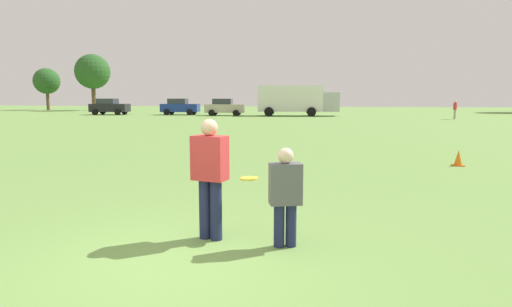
{
  "coord_description": "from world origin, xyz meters",
  "views": [
    {
      "loc": [
        1.82,
        -5.03,
        2.08
      ],
      "look_at": [
        0.51,
        3.25,
        0.97
      ],
      "focal_mm": 30.3,
      "sensor_mm": 36.0,
      "label": 1
    }
  ],
  "objects_px": {
    "traffic_cone": "(458,158)",
    "parked_car_center": "(225,107)",
    "frisbee": "(249,178)",
    "player_defender": "(285,192)",
    "bystander_sideline_watcher": "(455,109)",
    "player_thrower": "(210,172)",
    "parked_car_near_left": "(109,107)",
    "parked_car_mid_left": "(180,107)",
    "box_truck": "(296,99)"
  },
  "relations": [
    {
      "from": "box_truck",
      "to": "player_defender",
      "type": "bearing_deg",
      "value": -86.5
    },
    {
      "from": "frisbee",
      "to": "bystander_sideline_watcher",
      "type": "xyz_separation_m",
      "value": [
        12.82,
        35.67,
        0.09
      ]
    },
    {
      "from": "player_thrower",
      "to": "parked_car_near_left",
      "type": "xyz_separation_m",
      "value": [
        -22.48,
        39.99,
        -0.07
      ]
    },
    {
      "from": "frisbee",
      "to": "parked_car_center",
      "type": "relative_size",
      "value": 0.06
    },
    {
      "from": "player_thrower",
      "to": "traffic_cone",
      "type": "bearing_deg",
      "value": 53.84
    },
    {
      "from": "traffic_cone",
      "to": "parked_car_center",
      "type": "xyz_separation_m",
      "value": [
        -14.71,
        32.19,
        0.69
      ]
    },
    {
      "from": "bystander_sideline_watcher",
      "to": "parked_car_near_left",
      "type": "bearing_deg",
      "value": 173.43
    },
    {
      "from": "box_truck",
      "to": "bystander_sideline_watcher",
      "type": "relative_size",
      "value": 5.04
    },
    {
      "from": "frisbee",
      "to": "player_thrower",
      "type": "bearing_deg",
      "value": -161.12
    },
    {
      "from": "player_thrower",
      "to": "traffic_cone",
      "type": "height_order",
      "value": "player_thrower"
    },
    {
      "from": "player_defender",
      "to": "parked_car_mid_left",
      "type": "relative_size",
      "value": 0.32
    },
    {
      "from": "parked_car_near_left",
      "to": "bystander_sideline_watcher",
      "type": "relative_size",
      "value": 2.51
    },
    {
      "from": "player_defender",
      "to": "bystander_sideline_watcher",
      "type": "xyz_separation_m",
      "value": [
        12.26,
        36.01,
        0.2
      ]
    },
    {
      "from": "frisbee",
      "to": "traffic_cone",
      "type": "relative_size",
      "value": 0.56
    },
    {
      "from": "frisbee",
      "to": "parked_car_mid_left",
      "type": "height_order",
      "value": "parked_car_mid_left"
    },
    {
      "from": "box_truck",
      "to": "player_thrower",
      "type": "bearing_deg",
      "value": -88.05
    },
    {
      "from": "player_thrower",
      "to": "parked_car_center",
      "type": "distance_m",
      "value": 40.91
    },
    {
      "from": "traffic_cone",
      "to": "box_truck",
      "type": "xyz_separation_m",
      "value": [
        -7.0,
        32.74,
        1.52
      ]
    },
    {
      "from": "player_thrower",
      "to": "parked_car_mid_left",
      "type": "height_order",
      "value": "parked_car_mid_left"
    },
    {
      "from": "traffic_cone",
      "to": "parked_car_center",
      "type": "distance_m",
      "value": 35.4
    },
    {
      "from": "player_defender",
      "to": "traffic_cone",
      "type": "bearing_deg",
      "value": 60.08
    },
    {
      "from": "traffic_cone",
      "to": "box_truck",
      "type": "height_order",
      "value": "box_truck"
    },
    {
      "from": "traffic_cone",
      "to": "player_defender",
      "type": "bearing_deg",
      "value": -119.92
    },
    {
      "from": "player_defender",
      "to": "parked_car_mid_left",
      "type": "height_order",
      "value": "parked_car_mid_left"
    },
    {
      "from": "player_thrower",
      "to": "box_truck",
      "type": "relative_size",
      "value": 0.2
    },
    {
      "from": "traffic_cone",
      "to": "parked_car_mid_left",
      "type": "bearing_deg",
      "value": 121.16
    },
    {
      "from": "player_thrower",
      "to": "player_defender",
      "type": "xyz_separation_m",
      "value": [
        1.11,
        -0.16,
        -0.22
      ]
    },
    {
      "from": "player_defender",
      "to": "parked_car_mid_left",
      "type": "bearing_deg",
      "value": 110.78
    },
    {
      "from": "player_thrower",
      "to": "parked_car_center",
      "type": "height_order",
      "value": "parked_car_center"
    },
    {
      "from": "player_defender",
      "to": "bystander_sideline_watcher",
      "type": "bearing_deg",
      "value": 71.21
    },
    {
      "from": "frisbee",
      "to": "parked_car_center",
      "type": "xyz_separation_m",
      "value": [
        -9.63,
        39.71,
        0.04
      ]
    },
    {
      "from": "player_defender",
      "to": "parked_car_mid_left",
      "type": "xyz_separation_m",
      "value": [
        -15.63,
        41.18,
        0.15
      ]
    },
    {
      "from": "traffic_cone",
      "to": "bystander_sideline_watcher",
      "type": "xyz_separation_m",
      "value": [
        7.73,
        28.16,
        0.74
      ]
    },
    {
      "from": "parked_car_near_left",
      "to": "box_truck",
      "type": "bearing_deg",
      "value": 1.23
    },
    {
      "from": "player_defender",
      "to": "box_truck",
      "type": "distance_m",
      "value": 40.68
    },
    {
      "from": "traffic_cone",
      "to": "box_truck",
      "type": "bearing_deg",
      "value": 102.08
    },
    {
      "from": "parked_car_center",
      "to": "bystander_sideline_watcher",
      "type": "height_order",
      "value": "parked_car_center"
    },
    {
      "from": "player_thrower",
      "to": "player_defender",
      "type": "distance_m",
      "value": 1.14
    },
    {
      "from": "player_defender",
      "to": "frisbee",
      "type": "distance_m",
      "value": 0.67
    },
    {
      "from": "parked_car_center",
      "to": "bystander_sideline_watcher",
      "type": "xyz_separation_m",
      "value": [
        22.45,
        -4.04,
        0.05
      ]
    },
    {
      "from": "frisbee",
      "to": "parked_car_near_left",
      "type": "relative_size",
      "value": 0.06
    },
    {
      "from": "frisbee",
      "to": "parked_car_near_left",
      "type": "xyz_separation_m",
      "value": [
        -23.02,
        39.8,
        0.04
      ]
    },
    {
      "from": "traffic_cone",
      "to": "bystander_sideline_watcher",
      "type": "distance_m",
      "value": 29.21
    },
    {
      "from": "player_defender",
      "to": "box_truck",
      "type": "relative_size",
      "value": 0.16
    },
    {
      "from": "parked_car_mid_left",
      "to": "bystander_sideline_watcher",
      "type": "distance_m",
      "value": 28.36
    },
    {
      "from": "player_defender",
      "to": "frisbee",
      "type": "xyz_separation_m",
      "value": [
        -0.57,
        0.34,
        0.11
      ]
    },
    {
      "from": "player_defender",
      "to": "parked_car_near_left",
      "type": "relative_size",
      "value": 0.32
    },
    {
      "from": "frisbee",
      "to": "traffic_cone",
      "type": "bearing_deg",
      "value": 55.9
    },
    {
      "from": "player_thrower",
      "to": "box_truck",
      "type": "height_order",
      "value": "box_truck"
    },
    {
      "from": "player_defender",
      "to": "parked_car_center",
      "type": "height_order",
      "value": "parked_car_center"
    }
  ]
}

